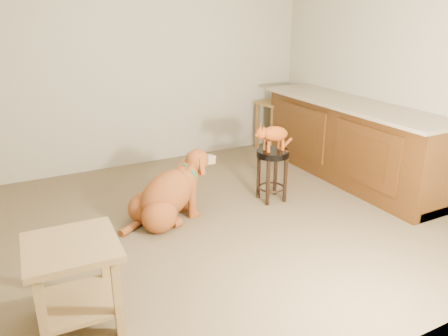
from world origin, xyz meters
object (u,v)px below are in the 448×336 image
padded_stool (272,165)px  wood_stool (272,125)px  side_table (74,272)px  golden_retriever (168,196)px  tabby_kitten (272,135)px

padded_stool → wood_stool: (1.00, 1.50, -0.03)m
side_table → golden_retriever: (1.04, 1.11, -0.13)m
wood_stool → side_table: 4.10m
wood_stool → tabby_kitten: bearing=-124.0°
padded_stool → side_table: (-2.20, -1.06, -0.01)m
padded_stool → tabby_kitten: bearing=170.4°
padded_stool → golden_retriever: (-1.16, 0.04, -0.13)m
tabby_kitten → side_table: bearing=-150.2°
padded_stool → golden_retriever: 1.17m
padded_stool → side_table: bearing=-154.2°
padded_stool → wood_stool: wood_stool is taller
padded_stool → golden_retriever: golden_retriever is taller
wood_stool → golden_retriever: bearing=-145.9°
side_table → wood_stool: bearing=38.7°
tabby_kitten → wood_stool: bearing=59.9°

